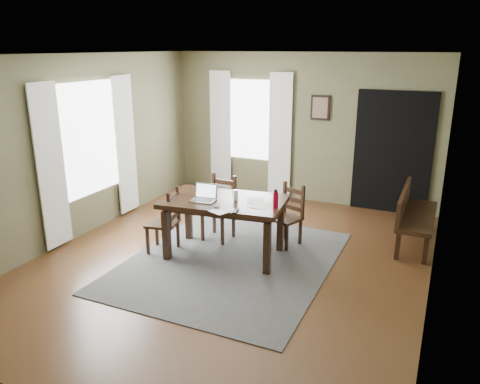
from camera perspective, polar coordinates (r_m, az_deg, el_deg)
The scene contains 24 objects.
ground at distance 6.43m, azimuth -1.12°, elevation -8.46°, with size 5.00×6.00×0.01m.
room_shell at distance 5.87m, azimuth -1.22°, elevation 7.64°, with size 5.02×6.02×2.71m.
rug at distance 6.42m, azimuth -1.12°, elevation -8.37°, with size 2.60×3.20×0.01m.
dining_table at distance 6.33m, azimuth -1.93°, elevation -1.75°, with size 1.72×1.16×0.81m.
chair_end at distance 6.61m, azimuth -9.05°, elevation -3.59°, with size 0.47×0.47×0.92m.
chair_back_left at distance 6.99m, azimuth -2.49°, elevation -2.04°, with size 0.44×0.45×0.96m.
chair_back_right at distance 6.82m, azimuth 5.83°, elevation -2.92°, with size 0.50×0.50×0.89m.
bench at distance 7.23m, azimuth 20.28°, elevation -2.30°, with size 0.47×1.47×0.83m.
laptop at distance 6.27m, azimuth -4.36°, elevation -0.50°, with size 0.34×0.28×0.22m.
computer_mouse at distance 5.97m, azimuth -2.85°, elevation -1.76°, with size 0.06×0.11×0.04m, color #3F3F42.
tv_remote at distance 5.83m, azimuth -0.54°, elevation -2.33°, with size 0.05×0.17×0.02m, color black.
drinking_glass at distance 6.23m, azimuth -0.53°, elevation -0.40°, with size 0.07×0.07×0.14m, color silver.
water_bottle at distance 5.95m, azimuth 4.35°, elevation -0.91°, with size 0.08×0.08×0.25m.
paper_c at distance 6.24m, azimuth 1.87°, elevation -1.06°, with size 0.22×0.29×0.00m, color white.
paper_d at distance 6.06m, azimuth 2.58°, elevation -1.62°, with size 0.23×0.30×0.00m, color white.
paper_e at distance 5.87m, azimuth -2.16°, elevation -2.25°, with size 0.22×0.29×0.00m, color white.
window_left at distance 7.47m, azimuth -17.95°, elevation 6.17°, with size 0.01×1.30×1.70m.
window_back at distance 9.00m, azimuth 1.24°, elevation 8.78°, with size 1.00×0.01×1.50m.
curtain_left_near at distance 6.93m, azimuth -22.07°, elevation 2.79°, with size 0.03×0.48×2.30m.
curtain_left_far at distance 8.11m, azimuth -13.78°, elevation 5.54°, with size 0.03×0.48×2.30m.
curtain_back_left at distance 9.27m, azimuth -2.39°, elevation 7.46°, with size 0.44×0.03×2.30m.
curtain_back_right at distance 8.79m, azimuth 4.90°, elevation 6.87°, with size 0.44×0.03×2.30m.
framed_picture at distance 8.52m, azimuth 9.75°, elevation 10.09°, with size 0.34×0.03×0.44m.
doorway_back at distance 8.41m, azimuth 18.11°, elevation 4.54°, with size 1.30×0.03×2.10m.
Camera 1 is at (2.50, -5.21, 2.80)m, focal length 35.00 mm.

